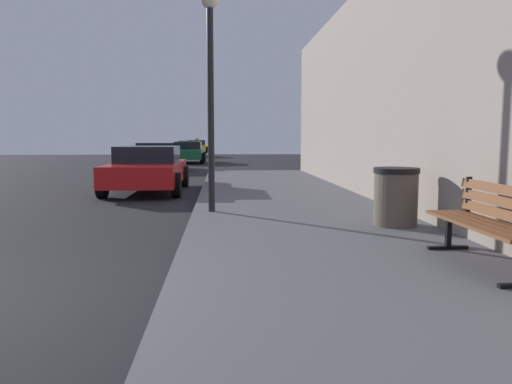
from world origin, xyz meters
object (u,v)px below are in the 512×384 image
Objects in this scene: car_silver at (189,149)px; car_yellow at (197,147)px; bench at (492,218)px; car_red at (148,169)px; trash_bin at (396,196)px; car_black at (156,156)px; street_lamp at (210,59)px; car_green at (188,152)px.

car_yellow is (0.20, 8.08, 0.00)m from car_silver.
car_red reaches higher than bench.
car_black reaches higher than trash_bin.
car_yellow reaches higher than trash_bin.
bench is at bearing 119.13° from car_red.
street_lamp reaches higher than car_red.
car_silver is (0.45, 16.18, -0.00)m from car_black.
bench is at bearing 101.19° from car_green.
car_yellow is (-2.21, 38.09, -2.26)m from street_lamp.
car_green is (-4.71, 22.16, 0.04)m from trash_bin.
car_green is at bearing 95.08° from street_lamp.
bench is 0.41× the size of car_green.
car_black is at bearing 101.69° from street_lamp.
car_black is 1.03× the size of car_silver.
street_lamp is 5.59m from car_red.
street_lamp is 0.94× the size of car_red.
car_yellow is at bearing 97.30° from trash_bin.
trash_bin is (-0.16, 2.41, -0.06)m from bench.
car_green is at bearing 101.53° from bench.
bench is 5.55m from street_lamp.
trash_bin is 0.21× the size of car_black.
street_lamp is 0.94× the size of car_black.
car_yellow reaches higher than car_green.
car_green reaches higher than trash_bin.
car_green is at bearing -98.84° from car_black.
car_black is at bearing 81.16° from car_green.
car_green is (1.04, 6.67, 0.00)m from car_black.
car_yellow reaches higher than car_red.
street_lamp is at bearing 127.13° from bench.
car_silver is (-5.29, 31.66, 0.04)m from trash_bin.
car_red is 9.13m from car_black.
car_black is 6.75m from car_green.
trash_bin is 16.51m from car_black.
trash_bin is at bearing 126.62° from car_red.
street_lamp reaches higher than car_green.
car_yellow is at bearing -89.43° from car_red.
car_silver is (-0.58, 9.50, -0.00)m from car_green.
bench is 0.45× the size of street_lamp.
street_lamp reaches higher than car_silver.
car_silver reaches higher than bench.
bench is at bearing 97.09° from car_yellow.
bench is 42.48m from car_yellow.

